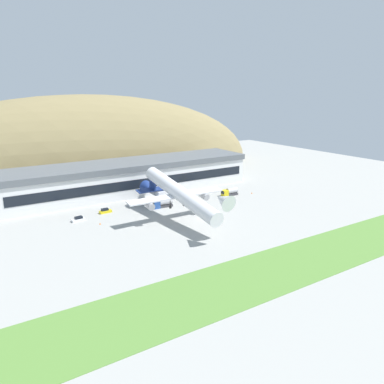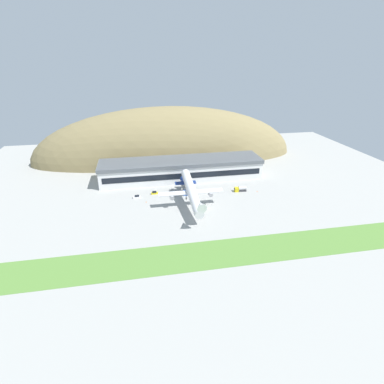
{
  "view_description": "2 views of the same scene",
  "coord_description": "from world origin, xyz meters",
  "px_view_note": "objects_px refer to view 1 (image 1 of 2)",
  "views": [
    {
      "loc": [
        -67.72,
        -98.19,
        41.53
      ],
      "look_at": [
        -4.1,
        1.46,
        9.6
      ],
      "focal_mm": 35.0,
      "sensor_mm": 36.0,
      "label": 1
    },
    {
      "loc": [
        -33.8,
        -138.15,
        74.38
      ],
      "look_at": [
        -7.35,
        3.51,
        8.87
      ],
      "focal_mm": 28.0,
      "sensor_mm": 36.0,
      "label": 2
    }
  ],
  "objects_px": {
    "service_car_0": "(78,219)",
    "box_truck": "(230,192)",
    "traffic_cone_0": "(100,223)",
    "service_car_1": "(105,211)",
    "cargo_airplane": "(179,194)",
    "traffic_cone_1": "(252,193)",
    "jetway_0": "(155,192)",
    "fuel_truck": "(163,203)",
    "terminal_building": "(131,175)"
  },
  "relations": [
    {
      "from": "service_car_0",
      "to": "box_truck",
      "type": "relative_size",
      "value": 0.61
    },
    {
      "from": "traffic_cone_0",
      "to": "box_truck",
      "type": "bearing_deg",
      "value": 4.78
    },
    {
      "from": "service_car_1",
      "to": "box_truck",
      "type": "distance_m",
      "value": 51.45
    },
    {
      "from": "service_car_1",
      "to": "traffic_cone_0",
      "type": "xyz_separation_m",
      "value": [
        -5.57,
        -10.43,
        -0.4
      ]
    },
    {
      "from": "cargo_airplane",
      "to": "traffic_cone_1",
      "type": "distance_m",
      "value": 44.84
    },
    {
      "from": "cargo_airplane",
      "to": "box_truck",
      "type": "bearing_deg",
      "value": 23.44
    },
    {
      "from": "jetway_0",
      "to": "service_car_0",
      "type": "relative_size",
      "value": 3.26
    },
    {
      "from": "jetway_0",
      "to": "box_truck",
      "type": "height_order",
      "value": "jetway_0"
    },
    {
      "from": "box_truck",
      "to": "traffic_cone_1",
      "type": "height_order",
      "value": "box_truck"
    },
    {
      "from": "cargo_airplane",
      "to": "service_car_1",
      "type": "relative_size",
      "value": 12.13
    },
    {
      "from": "service_car_0",
      "to": "fuel_truck",
      "type": "bearing_deg",
      "value": -2.69
    },
    {
      "from": "jetway_0",
      "to": "box_truck",
      "type": "relative_size",
      "value": 2.0
    },
    {
      "from": "jetway_0",
      "to": "traffic_cone_0",
      "type": "xyz_separation_m",
      "value": [
        -26.55,
        -13.01,
        -3.71
      ]
    },
    {
      "from": "jetway_0",
      "to": "cargo_airplane",
      "type": "distance_m",
      "value": 23.13
    },
    {
      "from": "cargo_airplane",
      "to": "service_car_0",
      "type": "xyz_separation_m",
      "value": [
        -28.94,
        16.39,
        -8.3
      ]
    },
    {
      "from": "fuel_truck",
      "to": "traffic_cone_1",
      "type": "height_order",
      "value": "fuel_truck"
    },
    {
      "from": "cargo_airplane",
      "to": "fuel_truck",
      "type": "xyz_separation_m",
      "value": [
        1.87,
        14.94,
        -7.35
      ]
    },
    {
      "from": "terminal_building",
      "to": "traffic_cone_0",
      "type": "height_order",
      "value": "terminal_building"
    },
    {
      "from": "cargo_airplane",
      "to": "service_car_1",
      "type": "distance_m",
      "value": 28.32
    },
    {
      "from": "service_car_0",
      "to": "traffic_cone_1",
      "type": "height_order",
      "value": "service_car_0"
    },
    {
      "from": "terminal_building",
      "to": "traffic_cone_0",
      "type": "distance_m",
      "value": 41.17
    },
    {
      "from": "cargo_airplane",
      "to": "terminal_building",
      "type": "bearing_deg",
      "value": 88.67
    },
    {
      "from": "traffic_cone_0",
      "to": "terminal_building",
      "type": "bearing_deg",
      "value": 52.04
    },
    {
      "from": "traffic_cone_0",
      "to": "jetway_0",
      "type": "bearing_deg",
      "value": 26.1
    },
    {
      "from": "cargo_airplane",
      "to": "box_truck",
      "type": "distance_m",
      "value": 36.43
    },
    {
      "from": "traffic_cone_1",
      "to": "cargo_airplane",
      "type": "bearing_deg",
      "value": -164.65
    },
    {
      "from": "terminal_building",
      "to": "service_car_1",
      "type": "xyz_separation_m",
      "value": [
        -19.37,
        -21.53,
        -6.77
      ]
    },
    {
      "from": "traffic_cone_1",
      "to": "traffic_cone_0",
      "type": "bearing_deg",
      "value": -178.1
    },
    {
      "from": "terminal_building",
      "to": "cargo_airplane",
      "type": "bearing_deg",
      "value": -91.33
    },
    {
      "from": "service_car_1",
      "to": "box_truck",
      "type": "bearing_deg",
      "value": -6.35
    },
    {
      "from": "terminal_building",
      "to": "service_car_1",
      "type": "relative_size",
      "value": 24.14
    },
    {
      "from": "terminal_building",
      "to": "service_car_0",
      "type": "height_order",
      "value": "terminal_building"
    },
    {
      "from": "terminal_building",
      "to": "cargo_airplane",
      "type": "distance_m",
      "value": 41.44
    },
    {
      "from": "jetway_0",
      "to": "cargo_airplane",
      "type": "xyz_separation_m",
      "value": [
        -2.58,
        -22.45,
        4.94
      ]
    },
    {
      "from": "service_car_1",
      "to": "cargo_airplane",
      "type": "bearing_deg",
      "value": -47.19
    },
    {
      "from": "box_truck",
      "to": "traffic_cone_1",
      "type": "xyz_separation_m",
      "value": [
        9.71,
        -2.54,
        -1.23
      ]
    },
    {
      "from": "cargo_airplane",
      "to": "traffic_cone_1",
      "type": "height_order",
      "value": "cargo_airplane"
    },
    {
      "from": "terminal_building",
      "to": "service_car_0",
      "type": "bearing_deg",
      "value": -140.09
    },
    {
      "from": "terminal_building",
      "to": "service_car_1",
      "type": "bearing_deg",
      "value": -131.98
    },
    {
      "from": "service_car_0",
      "to": "traffic_cone_0",
      "type": "relative_size",
      "value": 7.71
    },
    {
      "from": "service_car_0",
      "to": "fuel_truck",
      "type": "height_order",
      "value": "fuel_truck"
    },
    {
      "from": "service_car_1",
      "to": "box_truck",
      "type": "relative_size",
      "value": 0.6
    },
    {
      "from": "service_car_0",
      "to": "service_car_1",
      "type": "distance_m",
      "value": 11.09
    },
    {
      "from": "service_car_0",
      "to": "cargo_airplane",
      "type": "bearing_deg",
      "value": -29.53
    },
    {
      "from": "jetway_0",
      "to": "service_car_0",
      "type": "bearing_deg",
      "value": -169.12
    },
    {
      "from": "service_car_1",
      "to": "traffic_cone_1",
      "type": "relative_size",
      "value": 7.53
    },
    {
      "from": "jetway_0",
      "to": "service_car_0",
      "type": "height_order",
      "value": "jetway_0"
    },
    {
      "from": "service_car_1",
      "to": "traffic_cone_1",
      "type": "xyz_separation_m",
      "value": [
        60.84,
        -8.23,
        -0.4
      ]
    },
    {
      "from": "traffic_cone_0",
      "to": "traffic_cone_1",
      "type": "xyz_separation_m",
      "value": [
        66.41,
        2.21,
        0.0
      ]
    },
    {
      "from": "jetway_0",
      "to": "cargo_airplane",
      "type": "bearing_deg",
      "value": -96.55
    }
  ]
}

